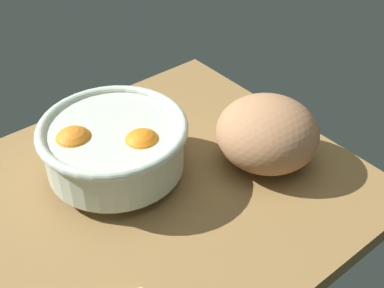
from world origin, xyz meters
The scene contains 3 objects.
ground_plane centered at (0.00, 0.00, -1.50)cm, with size 65.33×55.93×3.00cm, color olive.
fruit_bowl centered at (1.53, -6.54, 6.34)cm, with size 23.23×23.23×10.60cm.
bread_loaf centered at (-19.41, 6.16, 5.89)cm, with size 16.62×15.63×11.79cm, color #B07C54.
Camera 1 is at (31.11, 48.72, 55.62)cm, focal length 47.70 mm.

